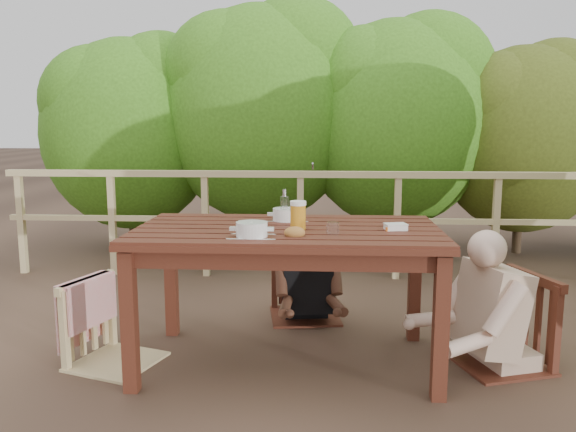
# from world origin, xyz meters

# --- Properties ---
(ground) EXTENTS (60.00, 60.00, 0.00)m
(ground) POSITION_xyz_m (0.00, 0.00, 0.00)
(ground) COLOR brown
(ground) RESTS_ON ground
(table) EXTENTS (1.78, 1.00, 0.82)m
(table) POSITION_xyz_m (0.00, 0.00, 0.41)
(table) COLOR #401C11
(table) RESTS_ON ground
(chair_left) EXTENTS (0.61, 0.61, 0.96)m
(chair_left) POSITION_xyz_m (-1.04, -0.07, 0.48)
(chair_left) COLOR tan
(chair_left) RESTS_ON ground
(chair_far) EXTENTS (0.57, 0.57, 1.01)m
(chair_far) POSITION_xyz_m (0.08, 0.85, 0.51)
(chair_far) COLOR #401C11
(chair_far) RESTS_ON ground
(chair_right) EXTENTS (0.65, 0.65, 1.04)m
(chair_right) POSITION_xyz_m (1.28, 0.06, 0.52)
(chair_right) COLOR #401C11
(chair_right) RESTS_ON ground
(woman) EXTENTS (0.54, 0.63, 1.14)m
(woman) POSITION_xyz_m (0.08, 0.87, 0.57)
(woman) COLOR black
(woman) RESTS_ON ground
(diner_right) EXTENTS (0.82, 0.73, 1.37)m
(diner_right) POSITION_xyz_m (1.31, 0.06, 0.69)
(diner_right) COLOR tan
(diner_right) RESTS_ON ground
(railing) EXTENTS (5.60, 0.10, 1.01)m
(railing) POSITION_xyz_m (0.00, 2.00, 0.51)
(railing) COLOR tan
(railing) RESTS_ON ground
(hedge_row) EXTENTS (6.60, 1.60, 3.80)m
(hedge_row) POSITION_xyz_m (0.40, 3.20, 1.90)
(hedge_row) COLOR #366917
(hedge_row) RESTS_ON ground
(soup_near) EXTENTS (0.29, 0.29, 0.10)m
(soup_near) POSITION_xyz_m (-0.18, -0.29, 0.87)
(soup_near) COLOR white
(soup_near) RESTS_ON table
(soup_far) EXTENTS (0.28, 0.28, 0.09)m
(soup_far) POSITION_xyz_m (-0.02, 0.24, 0.87)
(soup_far) COLOR white
(soup_far) RESTS_ON table
(bread_roll) EXTENTS (0.12, 0.09, 0.07)m
(bread_roll) POSITION_xyz_m (0.05, -0.26, 0.86)
(bread_roll) COLOR #A77632
(bread_roll) RESTS_ON table
(beer_glass) EXTENTS (0.09, 0.09, 0.18)m
(beer_glass) POSITION_xyz_m (0.06, -0.05, 0.91)
(beer_glass) COLOR #CF690B
(beer_glass) RESTS_ON table
(bottle) EXTENTS (0.05, 0.05, 0.22)m
(bottle) POSITION_xyz_m (-0.03, 0.18, 0.93)
(bottle) COLOR white
(bottle) RESTS_ON table
(tumbler) EXTENTS (0.07, 0.07, 0.08)m
(tumbler) POSITION_xyz_m (0.26, -0.19, 0.86)
(tumbler) COLOR white
(tumbler) RESTS_ON table
(butter_tub) EXTENTS (0.14, 0.11, 0.05)m
(butter_tub) POSITION_xyz_m (0.63, -0.04, 0.85)
(butter_tub) COLOR white
(butter_tub) RESTS_ON table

